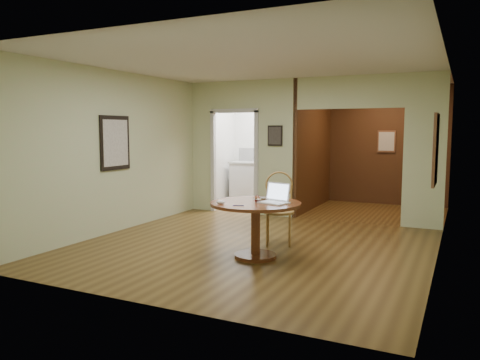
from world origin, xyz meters
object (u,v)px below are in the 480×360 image
at_px(dining_table, 256,217).
at_px(chair, 279,204).
at_px(open_laptop, 276,198).
at_px(closed_laptop, 271,199).

xyz_separation_m(dining_table, chair, (-0.01, 0.89, 0.04)).
bearing_deg(dining_table, open_laptop, 17.74).
distance_m(chair, closed_laptop, 0.63).
distance_m(dining_table, chair, 0.89).
bearing_deg(open_laptop, chair, 122.83).
distance_m(dining_table, open_laptop, 0.37).
relative_size(dining_table, open_laptop, 2.89).
xyz_separation_m(chair, closed_laptop, (0.11, -0.60, 0.17)).
bearing_deg(dining_table, chair, 90.62).
height_order(chair, closed_laptop, chair).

